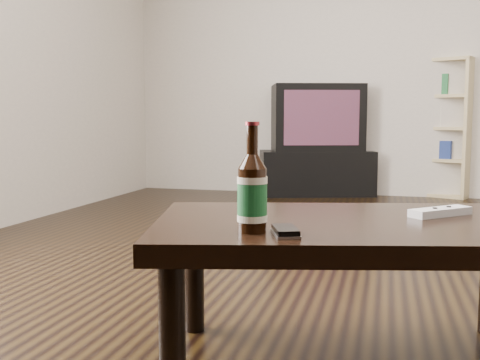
% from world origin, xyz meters
% --- Properties ---
extents(floor, '(5.00, 6.00, 0.01)m').
position_xyz_m(floor, '(0.00, 0.00, -0.01)').
color(floor, black).
rests_on(floor, ground).
extents(wall_back, '(5.00, 0.02, 2.70)m').
position_xyz_m(wall_back, '(0.00, 3.01, 1.35)').
color(wall_back, beige).
rests_on(wall_back, ground).
extents(tv_stand, '(1.10, 0.77, 0.40)m').
position_xyz_m(tv_stand, '(-0.80, 2.94, 0.20)').
color(tv_stand, black).
rests_on(tv_stand, floor).
extents(tv, '(0.90, 0.70, 0.59)m').
position_xyz_m(tv, '(-0.80, 2.94, 0.69)').
color(tv, black).
rests_on(tv, tv_stand).
extents(bookshelf, '(0.71, 0.54, 1.20)m').
position_xyz_m(bookshelf, '(0.23, 3.16, 0.63)').
color(bookshelf, '#D0B776').
rests_on(bookshelf, floor).
extents(coffee_table, '(1.19, 0.86, 0.40)m').
position_xyz_m(coffee_table, '(-0.25, -0.64, 0.35)').
color(coffee_table, black).
rests_on(coffee_table, floor).
extents(beer_bottle, '(0.10, 0.10, 0.26)m').
position_xyz_m(beer_bottle, '(-0.49, -0.87, 0.50)').
color(beer_bottle, black).
rests_on(beer_bottle, coffee_table).
extents(phone, '(0.09, 0.12, 0.02)m').
position_xyz_m(phone, '(-0.40, -0.89, 0.41)').
color(phone, '#BBBBBD').
rests_on(phone, coffee_table).
extents(remote, '(0.18, 0.17, 0.02)m').
position_xyz_m(remote, '(-0.03, -0.51, 0.42)').
color(remote, silver).
rests_on(remote, coffee_table).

